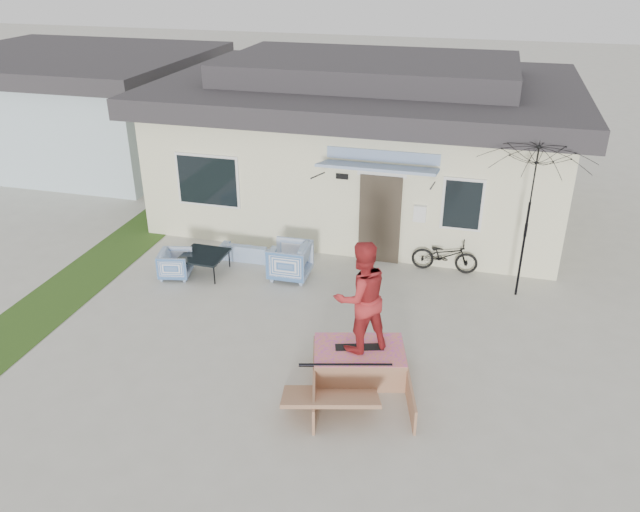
% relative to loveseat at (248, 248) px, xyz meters
% --- Properties ---
extents(ground, '(90.00, 90.00, 0.00)m').
position_rel_loveseat_xyz_m(ground, '(2.00, -3.80, -0.27)').
color(ground, '#B1AEA1').
rests_on(ground, ground).
extents(grass_strip, '(1.40, 8.00, 0.01)m').
position_rel_loveseat_xyz_m(grass_strip, '(-3.20, -1.80, -0.27)').
color(grass_strip, '#264516').
rests_on(grass_strip, ground).
extents(house, '(10.80, 8.49, 4.10)m').
position_rel_loveseat_xyz_m(house, '(2.00, 4.20, 1.67)').
color(house, beige).
rests_on(house, ground).
extents(neighbor_house, '(8.60, 7.60, 3.50)m').
position_rel_loveseat_xyz_m(neighbor_house, '(-8.50, 6.20, 1.52)').
color(neighbor_house, silver).
rests_on(neighbor_house, ground).
extents(loveseat, '(1.39, 0.43, 0.54)m').
position_rel_loveseat_xyz_m(loveseat, '(0.00, 0.00, 0.00)').
color(loveseat, '#3463A6').
rests_on(loveseat, ground).
extents(armchair_left, '(0.74, 0.78, 0.68)m').
position_rel_loveseat_xyz_m(armchair_left, '(-1.22, -1.28, 0.07)').
color(armchair_left, '#3463A6').
rests_on(armchair_left, ground).
extents(armchair_right, '(0.82, 0.87, 0.88)m').
position_rel_loveseat_xyz_m(armchair_right, '(1.24, -0.64, 0.17)').
color(armchair_right, '#3463A6').
rests_on(armchair_right, ground).
extents(coffee_table, '(0.97, 0.97, 0.47)m').
position_rel_loveseat_xyz_m(coffee_table, '(-0.67, -0.96, -0.03)').
color(coffee_table, black).
rests_on(coffee_table, ground).
extents(bicycle, '(1.49, 0.54, 0.95)m').
position_rel_loveseat_xyz_m(bicycle, '(4.54, 0.55, 0.20)').
color(bicycle, black).
rests_on(bicycle, ground).
extents(patio_umbrella, '(2.56, 2.41, 2.20)m').
position_rel_loveseat_xyz_m(patio_umbrella, '(6.12, -0.16, 1.48)').
color(patio_umbrella, black).
rests_on(patio_umbrella, ground).
extents(skate_ramp, '(2.00, 2.36, 0.51)m').
position_rel_loveseat_xyz_m(skate_ramp, '(3.46, -3.74, -0.01)').
color(skate_ramp, '#9B694A').
rests_on(skate_ramp, ground).
extents(skateboard, '(0.85, 0.43, 0.05)m').
position_rel_loveseat_xyz_m(skateboard, '(3.45, -3.69, 0.27)').
color(skateboard, black).
rests_on(skateboard, skate_ramp).
extents(skater, '(1.21, 1.17, 1.96)m').
position_rel_loveseat_xyz_m(skater, '(3.45, -3.69, 1.27)').
color(skater, '#AB2628').
rests_on(skater, skateboard).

